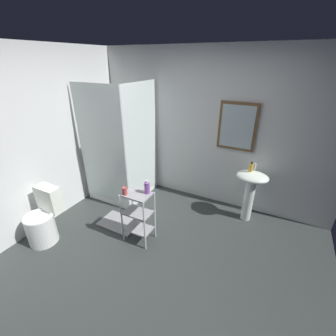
# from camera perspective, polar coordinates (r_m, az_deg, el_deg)

# --- Properties ---
(ground_plane) EXTENTS (4.20, 4.20, 0.02)m
(ground_plane) POSITION_cam_1_polar(r_m,az_deg,el_deg) (3.07, -5.62, -23.32)
(ground_plane) COLOR #313735
(wall_back) EXTENTS (4.20, 0.14, 2.50)m
(wall_back) POSITION_cam_1_polar(r_m,az_deg,el_deg) (3.83, 8.80, 9.53)
(wall_back) COLOR silver
(wall_back) RESTS_ON ground_plane
(wall_left) EXTENTS (0.10, 4.20, 2.50)m
(wall_left) POSITION_cam_1_polar(r_m,az_deg,el_deg) (3.59, -32.45, 4.61)
(wall_left) COLOR silver
(wall_left) RESTS_ON ground_plane
(shower_stall) EXTENTS (0.92, 0.92, 2.00)m
(shower_stall) POSITION_cam_1_polar(r_m,az_deg,el_deg) (4.13, -11.08, -1.22)
(shower_stall) COLOR white
(shower_stall) RESTS_ON ground_plane
(pedestal_sink) EXTENTS (0.46, 0.37, 0.81)m
(pedestal_sink) POSITION_cam_1_polar(r_m,az_deg,el_deg) (3.62, 19.98, -4.42)
(pedestal_sink) COLOR white
(pedestal_sink) RESTS_ON ground_plane
(sink_faucet) EXTENTS (0.03, 0.03, 0.10)m
(sink_faucet) POSITION_cam_1_polar(r_m,az_deg,el_deg) (3.60, 20.94, 0.33)
(sink_faucet) COLOR silver
(sink_faucet) RESTS_ON pedestal_sink
(toilet) EXTENTS (0.37, 0.49, 0.76)m
(toilet) POSITION_cam_1_polar(r_m,az_deg,el_deg) (3.60, -28.76, -11.47)
(toilet) COLOR white
(toilet) RESTS_ON ground_plane
(storage_cart) EXTENTS (0.38, 0.28, 0.74)m
(storage_cart) POSITION_cam_1_polar(r_m,az_deg,el_deg) (3.13, -7.48, -11.12)
(storage_cart) COLOR silver
(storage_cart) RESTS_ON ground_plane
(hand_soap_bottle) EXTENTS (0.06, 0.06, 0.16)m
(hand_soap_bottle) POSITION_cam_1_polar(r_m,az_deg,el_deg) (3.51, 20.08, 0.15)
(hand_soap_bottle) COLOR gold
(hand_soap_bottle) RESTS_ON pedestal_sink
(conditioner_bottle_purple) EXTENTS (0.07, 0.07, 0.19)m
(conditioner_bottle_purple) POSITION_cam_1_polar(r_m,az_deg,el_deg) (2.91, -5.27, -4.90)
(conditioner_bottle_purple) COLOR purple
(conditioner_bottle_purple) RESTS_ON storage_cart
(rinse_cup) EXTENTS (0.07, 0.07, 0.10)m
(rinse_cup) POSITION_cam_1_polar(r_m,az_deg,el_deg) (2.94, -10.79, -5.65)
(rinse_cup) COLOR #B24742
(rinse_cup) RESTS_ON storage_cart
(bath_mat) EXTENTS (0.60, 0.40, 0.02)m
(bath_mat) POSITION_cam_1_polar(r_m,az_deg,el_deg) (3.70, -12.06, -13.25)
(bath_mat) COLOR gray
(bath_mat) RESTS_ON ground_plane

